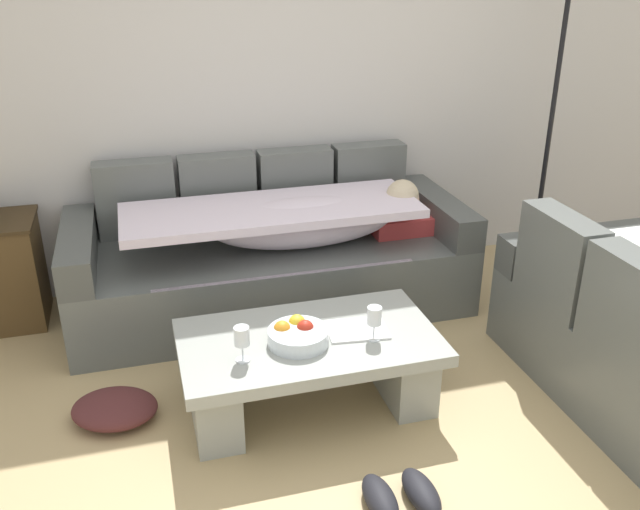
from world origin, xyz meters
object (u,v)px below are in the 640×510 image
Objects in this scene: floor_lamp at (550,108)px; crumpled_garment at (115,409)px; pair_of_shoes at (401,495)px; fruit_bowl at (298,334)px; wine_glass_near_right at (374,317)px; open_magazine at (357,330)px; coffee_table at (309,362)px; couch_along_wall at (276,256)px; wine_glass_near_left at (242,338)px.

floor_lamp is 4.88× the size of crumpled_garment.
floor_lamp is 6.60× the size of pair_of_shoes.
floor_lamp is at bearing 30.09° from fruit_bowl.
wine_glass_near_right reaches higher than open_magazine.
pair_of_shoes is 0.74× the size of crumpled_garment.
pair_of_shoes is at bearing -71.03° from fruit_bowl.
coffee_table is 0.93m from crumpled_garment.
wine_glass_near_right is 0.15m from open_magazine.
couch_along_wall reaches higher than open_magazine.
open_magazine is (0.56, 0.11, -0.11)m from wine_glass_near_left.
coffee_table reaches higher than pair_of_shoes.
open_magazine is at bearing -81.45° from couch_along_wall.
fruit_bowl is 0.70× the size of crumpled_garment.
pair_of_shoes is at bearing -50.50° from wine_glass_near_left.
couch_along_wall reaches higher than wine_glass_near_right.
wine_glass_near_left reaches higher than coffee_table.
crumpled_garment is at bearing 141.38° from pair_of_shoes.
wine_glass_near_right is 0.78m from pair_of_shoes.
wine_glass_near_left is (-0.40, -1.17, 0.16)m from couch_along_wall.
crumpled_garment is at bearing 171.64° from coffee_table.
wine_glass_near_right is at bearing -56.54° from open_magazine.
pair_of_shoes is at bearing -132.86° from floor_lamp.
wine_glass_near_right is 0.59× the size of open_magazine.
open_magazine is at bearing -7.16° from crumpled_garment.
wine_glass_near_right is (0.21, -1.16, 0.16)m from couch_along_wall.
couch_along_wall reaches higher than coffee_table.
fruit_bowl is at bearing 168.43° from wine_glass_near_right.
couch_along_wall reaches higher than crumpled_garment.
floor_lamp is 3.11m from crumpled_garment.
couch_along_wall is 5.86× the size of crumpled_garment.
wine_glass_near_right is at bearing -79.85° from couch_along_wall.
couch_along_wall is at bearing 43.14° from crumpled_garment.
coffee_table is 0.20m from fruit_bowl.
coffee_table is at bearing 103.73° from pair_of_shoes.
wine_glass_near_left is 0.59× the size of open_magazine.
coffee_table is 0.28m from open_magazine.
open_magazine is at bearing -2.50° from coffee_table.
open_magazine reaches higher than coffee_table.
fruit_bowl is 0.29m from wine_glass_near_left.
floor_lamp is (1.58, 1.19, 0.62)m from wine_glass_near_right.
wine_glass_near_right is (0.28, -0.10, 0.26)m from coffee_table.
couch_along_wall is at bearing 100.15° from wine_glass_near_right.
open_magazine is 2.10m from floor_lamp.
wine_glass_near_right is 0.09× the size of floor_lamp.
pair_of_shoes is (0.10, -1.79, -0.29)m from couch_along_wall.
crumpled_garment is (-1.14, 0.14, -0.33)m from open_magazine.
floor_lamp is at bearing 18.91° from crumpled_garment.
crumpled_garment is (-2.77, -0.95, -1.06)m from floor_lamp.
fruit_bowl is at bearing -151.08° from coffee_table.
pair_of_shoes is (0.24, -0.70, -0.38)m from fruit_bowl.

